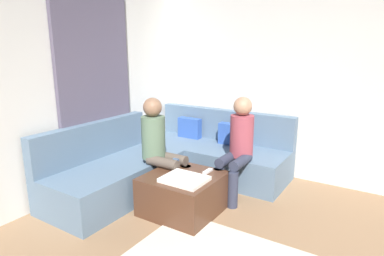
{
  "coord_description": "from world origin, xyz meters",
  "views": [
    {
      "loc": [
        0.34,
        -1.45,
        1.75
      ],
      "look_at": [
        -1.63,
        1.63,
        0.85
      ],
      "focal_mm": 30.34,
      "sensor_mm": 36.0,
      "label": 1
    }
  ],
  "objects_px": {
    "coffee_mug": "(176,163)",
    "person_on_couch_side": "(160,144)",
    "ottoman": "(183,193)",
    "game_remote": "(208,171)",
    "person_on_couch_back": "(238,144)",
    "sectional_couch": "(174,161)"
  },
  "relations": [
    {
      "from": "coffee_mug",
      "to": "person_on_couch_back",
      "type": "xyz_separation_m",
      "value": [
        0.54,
        0.5,
        0.19
      ]
    },
    {
      "from": "coffee_mug",
      "to": "game_remote",
      "type": "xyz_separation_m",
      "value": [
        0.4,
        0.04,
        -0.04
      ]
    },
    {
      "from": "game_remote",
      "to": "person_on_couch_back",
      "type": "xyz_separation_m",
      "value": [
        0.14,
        0.46,
        0.23
      ]
    },
    {
      "from": "person_on_couch_back",
      "to": "person_on_couch_side",
      "type": "relative_size",
      "value": 1.0
    },
    {
      "from": "ottoman",
      "to": "game_remote",
      "type": "distance_m",
      "value": 0.36
    },
    {
      "from": "coffee_mug",
      "to": "person_on_couch_side",
      "type": "relative_size",
      "value": 0.08
    },
    {
      "from": "person_on_couch_side",
      "to": "coffee_mug",
      "type": "bearing_deg",
      "value": 96.19
    },
    {
      "from": "person_on_couch_back",
      "to": "person_on_couch_side",
      "type": "distance_m",
      "value": 0.92
    },
    {
      "from": "sectional_couch",
      "to": "person_on_couch_back",
      "type": "bearing_deg",
      "value": 3.5
    },
    {
      "from": "ottoman",
      "to": "game_remote",
      "type": "bearing_deg",
      "value": 50.71
    },
    {
      "from": "coffee_mug",
      "to": "ottoman",
      "type": "bearing_deg",
      "value": -39.29
    },
    {
      "from": "ottoman",
      "to": "game_remote",
      "type": "relative_size",
      "value": 5.07
    },
    {
      "from": "sectional_couch",
      "to": "person_on_couch_side",
      "type": "height_order",
      "value": "person_on_couch_side"
    },
    {
      "from": "ottoman",
      "to": "coffee_mug",
      "type": "relative_size",
      "value": 8.0
    },
    {
      "from": "game_remote",
      "to": "person_on_couch_side",
      "type": "distance_m",
      "value": 0.65
    },
    {
      "from": "sectional_couch",
      "to": "ottoman",
      "type": "relative_size",
      "value": 3.36
    },
    {
      "from": "coffee_mug",
      "to": "person_on_couch_back",
      "type": "bearing_deg",
      "value": 42.53
    },
    {
      "from": "game_remote",
      "to": "person_on_couch_back",
      "type": "distance_m",
      "value": 0.53
    },
    {
      "from": "coffee_mug",
      "to": "game_remote",
      "type": "height_order",
      "value": "coffee_mug"
    },
    {
      "from": "game_remote",
      "to": "person_on_couch_side",
      "type": "height_order",
      "value": "person_on_couch_side"
    },
    {
      "from": "sectional_couch",
      "to": "person_on_couch_back",
      "type": "distance_m",
      "value": 0.98
    },
    {
      "from": "ottoman",
      "to": "game_remote",
      "type": "xyz_separation_m",
      "value": [
        0.18,
        0.22,
        0.22
      ]
    }
  ]
}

